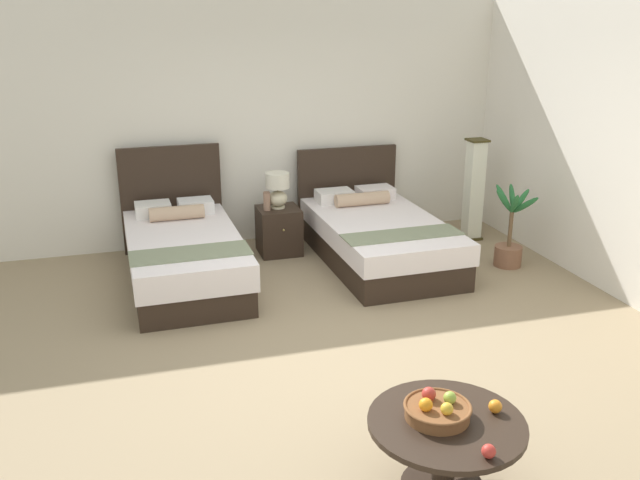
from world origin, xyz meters
TOP-DOWN VIEW (x-y plane):
  - ground_plane at (0.00, 0.00)m, footprint 9.55×9.55m
  - wall_back at (0.00, 2.98)m, footprint 9.55×0.12m
  - wall_side_right at (2.98, 0.40)m, footprint 0.12×5.15m
  - bed_near_window at (-1.06, 1.81)m, footprint 1.15×2.18m
  - bed_near_corner at (1.06, 1.81)m, footprint 1.27×2.23m
  - nightstand at (0.07, 2.35)m, footprint 0.46×0.48m
  - table_lamp at (0.07, 2.37)m, footprint 0.27×0.27m
  - vase at (-0.07, 2.31)m, footprint 0.08×0.08m
  - coffee_table at (0.06, -1.90)m, footprint 0.90×0.90m
  - fruit_bowl at (0.02, -1.85)m, footprint 0.39×0.39m
  - loose_apple at (0.11, -2.26)m, footprint 0.08×0.08m
  - loose_orange at (0.36, -1.90)m, footprint 0.08×0.08m
  - floor_lamp_corner at (2.43, 2.18)m, footprint 0.22×0.22m
  - potted_palm at (2.37, 1.24)m, footprint 0.43×0.60m

SIDE VIEW (x-z plane):
  - ground_plane at x=0.00m, z-range -0.02..0.00m
  - nightstand at x=0.07m, z-range 0.00..0.53m
  - bed_near_corner at x=1.06m, z-range -0.26..0.83m
  - potted_palm at x=2.37m, z-range -0.16..0.73m
  - bed_near_window at x=-1.06m, z-range -0.31..0.91m
  - coffee_table at x=0.06m, z-range 0.11..0.57m
  - loose_apple at x=0.11m, z-range 0.46..0.54m
  - loose_orange at x=0.36m, z-range 0.46..0.54m
  - fruit_bowl at x=0.02m, z-range 0.44..0.59m
  - floor_lamp_corner at x=2.43m, z-range 0.00..1.22m
  - vase at x=-0.07m, z-range 0.53..0.74m
  - table_lamp at x=0.07m, z-range 0.56..0.96m
  - wall_back at x=0.00m, z-range 0.00..2.81m
  - wall_side_right at x=2.98m, z-range 0.00..2.81m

